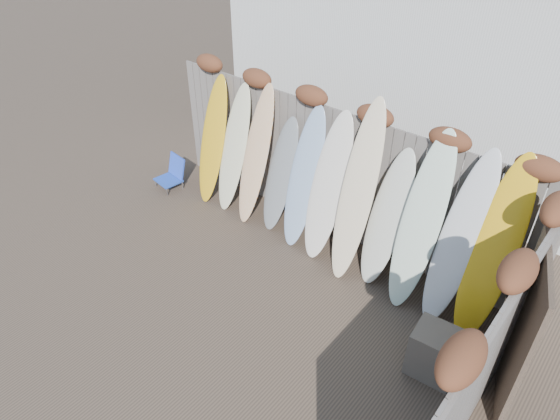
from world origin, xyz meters
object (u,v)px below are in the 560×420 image
Objects in this scene: wooden_crate at (435,353)px; lattice_panel at (521,330)px; surfboard_0 at (213,141)px; beach_chair at (173,173)px.

lattice_panel reaches higher than wooden_crate.
surfboard_0 is (-5.13, 0.72, 0.10)m from lattice_panel.
wooden_crate is at bearing -7.48° from beach_chair.
beach_chair is 0.91× the size of wooden_crate.
beach_chair is at bearing 172.52° from wooden_crate.
lattice_panel is 5.18m from surfboard_0.
beach_chair is 1.13m from surfboard_0.
beach_chair is 0.26× the size of surfboard_0.
surfboard_0 is (0.77, 0.31, 0.76)m from beach_chair.
wooden_crate is 0.33× the size of lattice_panel.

